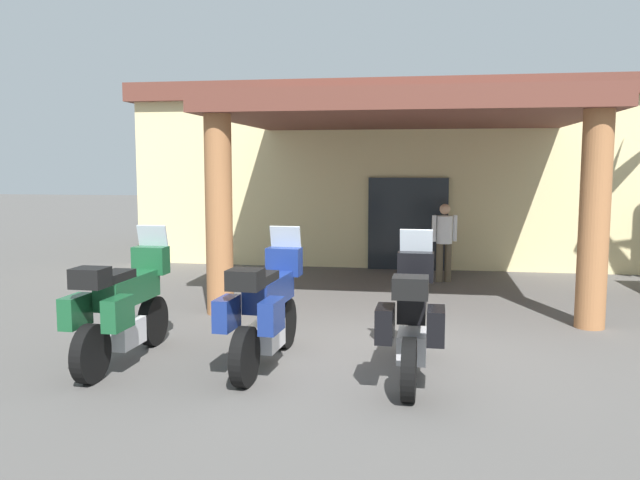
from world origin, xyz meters
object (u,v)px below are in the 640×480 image
at_px(motorcycle_black, 412,317).
at_px(pedestrian, 444,237).
at_px(motorcycle_blue, 266,309).
at_px(motel_building, 412,171).
at_px(motorcycle_green, 123,306).

xyz_separation_m(motorcycle_black, pedestrian, (0.53, 6.26, 0.22)).
xyz_separation_m(motorcycle_blue, motorcycle_black, (1.73, -0.17, 0.00)).
bearing_deg(motorcycle_blue, motel_building, -3.66).
xyz_separation_m(motorcycle_green, motorcycle_black, (3.46, -0.01, 0.00)).
bearing_deg(motorcycle_black, motorcycle_blue, 85.65).
distance_m(motorcycle_green, pedestrian, 7.41).
distance_m(motorcycle_green, motorcycle_blue, 1.74).
xyz_separation_m(motel_building, motorcycle_black, (0.22, -11.04, -1.52)).
distance_m(motel_building, motorcycle_blue, 11.08).
relative_size(motel_building, pedestrian, 8.47).
xyz_separation_m(motorcycle_green, pedestrian, (4.00, 6.24, 0.22)).
xyz_separation_m(motorcycle_blue, pedestrian, (2.26, 6.09, 0.22)).
bearing_deg(motel_building, motorcycle_black, -88.44).
bearing_deg(pedestrian, motorcycle_blue, 143.33).
height_order(motel_building, motorcycle_black, motel_building).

